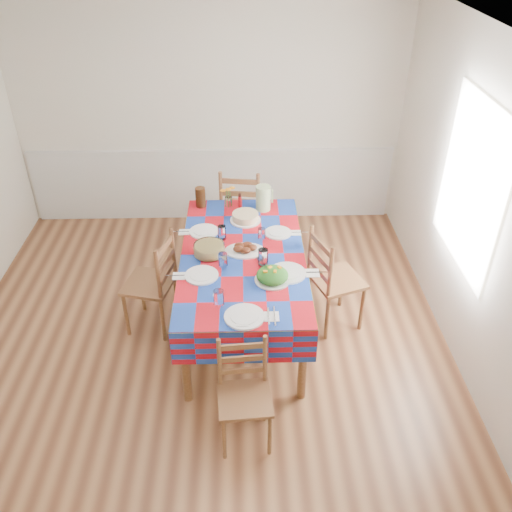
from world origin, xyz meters
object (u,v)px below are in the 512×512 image
Objects in this scene: tea_pitcher at (200,197)px; chair_far at (242,211)px; dining_table at (243,262)px; meat_platter at (245,249)px; chair_right at (332,280)px; green_pitcher at (263,198)px; chair_left at (154,284)px; chair_near at (244,395)px.

tea_pitcher is 0.69m from chair_far.
dining_table is at bearing -64.76° from tea_pitcher.
chair_far is at bearing 91.07° from meat_platter.
tea_pitcher is 0.20× the size of chair_right.
chair_far is (0.42, 0.40, -0.39)m from tea_pitcher.
green_pitcher is at bearing 122.72° from chair_far.
chair_far is (-0.02, 1.26, -0.31)m from meat_platter.
chair_far reaches higher than chair_right.
meat_platter is at bearing -62.96° from tea_pitcher.
chair_near is at bearing 46.28° from chair_left.
dining_table is at bearing 98.43° from chair_far.
green_pitcher is at bearing 75.38° from dining_table.
meat_platter is 0.41× the size of chair_near.
chair_left is at bearing 69.70° from chair_right.
chair_far reaches higher than dining_table.
tea_pitcher is 1.07m from chair_left.
meat_platter is 1.30m from chair_far.
dining_table is 0.85m from chair_left.
green_pitcher reaches higher than chair_left.
tea_pitcher is (-0.44, 0.86, 0.08)m from meat_platter.
chair_right is (0.83, -1.31, -0.02)m from chair_far.
chair_near is 0.85× the size of chair_right.
tea_pitcher is at bearing 96.26° from chair_near.
dining_table is 1.31m from chair_far.
tea_pitcher is at bearing 170.13° from chair_left.
chair_left is (-1.03, -0.83, -0.44)m from green_pitcher.
tea_pitcher is 0.21× the size of chair_left.
chair_near is 1.53m from chair_left.
dining_table is 1.01m from tea_pitcher.
green_pitcher is at bearing 142.50° from chair_left.
green_pitcher is 0.64m from tea_pitcher.
chair_near is (-0.22, -2.12, -0.50)m from green_pitcher.
chair_left is (-0.82, -1.31, -0.03)m from chair_far.
chair_far reaches higher than chair_left.
chair_far is at bearing 114.59° from green_pitcher.
meat_platter is at bearing 99.19° from chair_far.
tea_pitcher reaches higher than meat_platter.
dining_table is 0.87m from green_pitcher.
tea_pitcher reaches higher than dining_table.
chair_left is at bearing -176.79° from meat_platter.
meat_platter is 0.36× the size of chair_left.
dining_table is at bearing 68.75° from chair_right.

